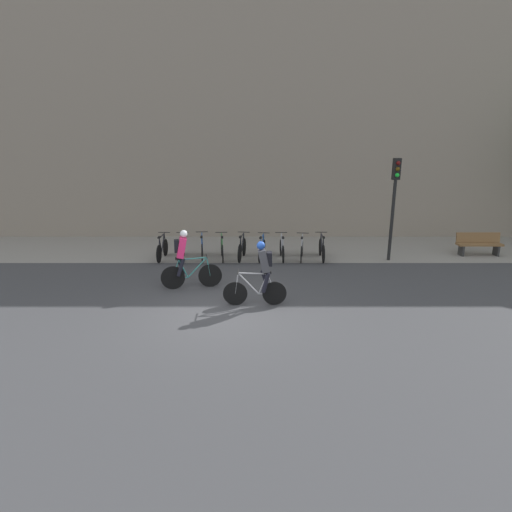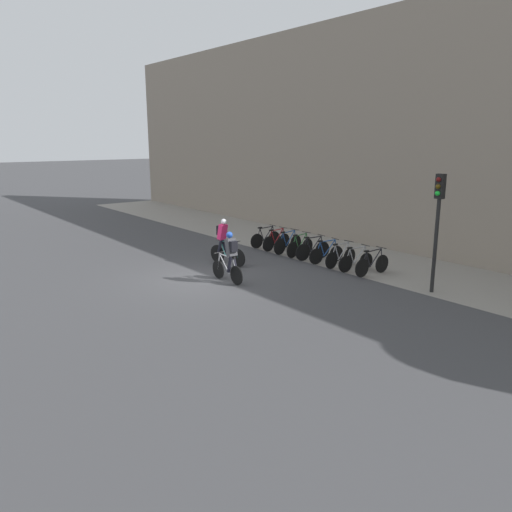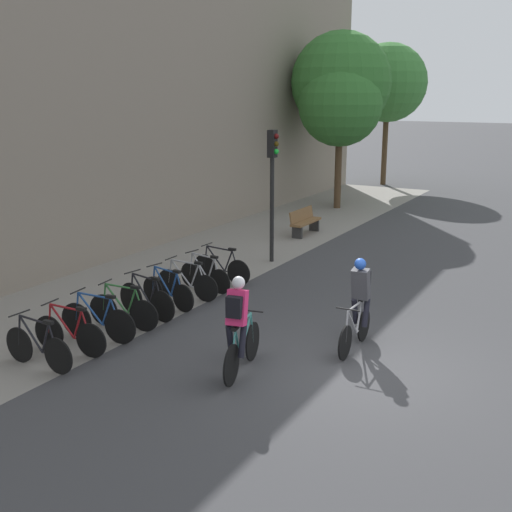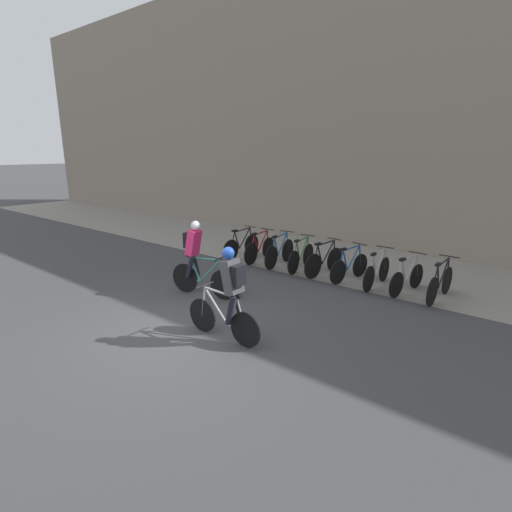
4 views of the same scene
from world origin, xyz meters
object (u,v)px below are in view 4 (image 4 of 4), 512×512
Objects in this scene: parked_bike_2 at (280,252)px; cyclist_grey at (230,292)px; parked_bike_0 at (241,245)px; parked_bike_6 at (377,271)px; parked_bike_8 at (440,283)px; parked_bike_1 at (260,249)px; cyclist_pink at (197,257)px; parked_bike_3 at (301,257)px; parked_bike_5 at (349,266)px; parked_bike_7 at (407,278)px; parked_bike_4 at (324,261)px.

cyclist_grey is at bearing -64.46° from parked_bike_2.
parked_bike_0 is (-3.71, 4.59, -0.55)m from cyclist_grey.
parked_bike_8 is at bearing 0.00° from parked_bike_6.
cyclist_grey is at bearing -57.25° from parked_bike_1.
cyclist_pink reaches higher than parked_bike_2.
parked_bike_1 is 1.52m from parked_bike_3.
parked_bike_2 reaches higher than parked_bike_8.
parked_bike_7 is (1.52, -0.00, -0.00)m from parked_bike_5.
parked_bike_2 reaches higher than parked_bike_7.
parked_bike_5 is 2.28m from parked_bike_8.
parked_bike_2 is 3.04m from parked_bike_6.
parked_bike_6 is at bearing 46.51° from cyclist_pink.
cyclist_pink is at bearing -66.13° from parked_bike_0.
parked_bike_8 is (1.52, 0.00, 0.01)m from parked_bike_6.
parked_bike_0 is at bearing 179.99° from parked_bike_7.
parked_bike_8 is at bearing -0.01° from parked_bike_1.
parked_bike_4 is 0.76m from parked_bike_5.
cyclist_grey is (2.26, -1.31, 0.00)m from cyclist_pink.
cyclist_pink is at bearing -139.72° from parked_bike_7.
parked_bike_3 is at bearing 0.01° from parked_bike_1.
parked_bike_5 is (0.08, 4.59, -0.56)m from cyclist_grey.
parked_bike_5 is (3.79, -0.00, -0.01)m from parked_bike_0.
cyclist_pink is at bearing -125.60° from parked_bike_5.
parked_bike_4 reaches higher than parked_bike_1.
parked_bike_6 is at bearing -0.01° from parked_bike_0.
parked_bike_7 is (0.76, 0.00, -0.01)m from parked_bike_6.
parked_bike_2 is 2.28m from parked_bike_5.
parked_bike_7 is 0.93× the size of parked_bike_8.
parked_bike_4 is at bearing 0.02° from parked_bike_2.
parked_bike_8 is at bearing -0.01° from parked_bike_0.
parked_bike_3 is at bearing 0.01° from parked_bike_2.
parked_bike_6 is (2.28, -0.00, -0.01)m from parked_bike_3.
parked_bike_2 is 1.00× the size of parked_bike_8.
parked_bike_5 is 0.76m from parked_bike_6.
cyclist_grey is 1.10× the size of parked_bike_5.
parked_bike_6 is at bearing -179.98° from parked_bike_7.
parked_bike_1 is (-2.95, 4.59, -0.55)m from cyclist_grey.
parked_bike_3 is (1.52, 0.00, 0.00)m from parked_bike_1.
parked_bike_6 reaches higher than parked_bike_5.
cyclist_pink is 3.32m from parked_bike_2.
parked_bike_0 is 0.96× the size of parked_bike_2.
parked_bike_0 reaches higher than parked_bike_5.
parked_bike_2 is 1.05× the size of parked_bike_3.
parked_bike_2 is 1.52m from parked_bike_4.
parked_bike_7 is at bearing -0.02° from parked_bike_5.
cyclist_grey is at bearing -72.65° from parked_bike_3.
cyclist_pink is 3.39m from parked_bike_1.
parked_bike_2 is (0.76, 0.00, 0.01)m from parked_bike_1.
parked_bike_4 reaches higher than parked_bike_7.
parked_bike_7 is (3.86, 3.27, -0.56)m from cyclist_pink.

